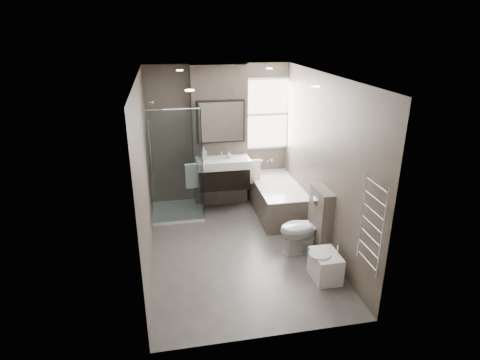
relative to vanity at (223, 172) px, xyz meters
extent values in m
cube|color=#595452|center=(0.00, -1.43, -0.77)|extent=(2.65, 3.85, 0.05)
cube|color=silver|center=(0.00, -1.43, 1.88)|extent=(2.65, 3.85, 0.05)
cube|color=#62564C|center=(0.00, 0.50, 0.56)|extent=(2.65, 0.05, 2.60)
cube|color=#62564C|center=(0.00, -3.35, 0.56)|extent=(2.65, 0.05, 2.60)
cube|color=#62564C|center=(-1.32, -1.43, 0.56)|extent=(0.05, 3.85, 2.60)
cube|color=#62564C|center=(1.32, -1.43, 0.56)|extent=(0.05, 3.85, 2.60)
cube|color=#5D5249|center=(0.00, 0.35, 0.56)|extent=(1.00, 0.25, 2.60)
cube|color=black|center=(0.00, 0.00, -0.08)|extent=(0.90, 0.45, 0.38)
cube|color=white|center=(0.00, 0.00, 0.18)|extent=(0.95, 0.47, 0.15)
cylinder|color=silver|center=(0.00, 0.17, 0.32)|extent=(0.03, 0.03, 0.12)
cylinder|color=silver|center=(0.00, 0.11, 0.37)|extent=(0.02, 0.12, 0.02)
cube|color=black|center=(0.00, 0.19, 0.89)|extent=(0.86, 0.06, 0.76)
cube|color=white|center=(0.00, 0.15, 0.89)|extent=(0.80, 0.02, 0.70)
cube|color=white|center=(-0.56, -0.02, -0.02)|extent=(0.24, 0.06, 0.44)
cube|color=white|center=(0.56, -0.02, -0.02)|extent=(0.24, 0.06, 0.44)
cube|color=white|center=(-0.85, 0.02, -0.71)|extent=(0.90, 0.90, 0.06)
cube|color=white|center=(-0.85, -0.42, 0.29)|extent=(0.88, 0.01, 1.94)
cube|color=white|center=(-0.41, 0.02, 0.29)|extent=(0.01, 0.88, 1.94)
cylinder|color=silver|center=(-1.25, 0.02, 0.51)|extent=(0.02, 0.02, 1.00)
cube|color=#5D5249|center=(0.93, -0.33, -0.47)|extent=(0.75, 1.60, 0.55)
cube|color=white|center=(0.93, -0.33, -0.19)|extent=(0.75, 1.60, 0.03)
cube|color=white|center=(0.93, -0.33, -0.25)|extent=(0.61, 1.42, 0.12)
cube|color=white|center=(0.90, 0.45, 0.93)|extent=(0.98, 0.04, 1.33)
cube|color=white|center=(0.90, 0.43, 0.93)|extent=(0.90, 0.01, 1.25)
cube|color=white|center=(0.90, 0.42, 0.93)|extent=(0.90, 0.01, 0.05)
imported|color=white|center=(0.97, -1.68, -0.36)|extent=(0.76, 0.46, 0.76)
cube|color=#5D5249|center=(1.21, -1.68, -0.24)|extent=(0.18, 0.55, 1.00)
cube|color=silver|center=(1.11, -1.68, 0.08)|extent=(0.01, 0.16, 0.11)
cube|color=white|center=(1.02, -2.40, -0.55)|extent=(0.34, 0.47, 0.38)
cylinder|color=white|center=(0.93, -2.40, -0.37)|extent=(0.28, 0.28, 0.05)
cylinder|color=silver|center=(1.18, -2.40, -0.30)|extent=(0.02, 0.02, 0.10)
cylinder|color=silver|center=(1.25, -3.26, 0.38)|extent=(0.03, 0.03, 1.10)
cylinder|color=silver|center=(1.25, -2.80, 0.38)|extent=(0.03, 0.03, 1.10)
cube|color=silver|center=(1.25, -3.03, 0.38)|extent=(0.02, 0.46, 1.00)
imported|color=white|center=(-0.33, 0.05, 0.37)|extent=(0.10, 0.10, 0.22)
imported|color=white|center=(0.12, 0.03, 0.32)|extent=(0.09, 0.09, 0.12)
camera|label=1|loc=(-0.99, -6.72, 2.50)|focal=30.00mm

